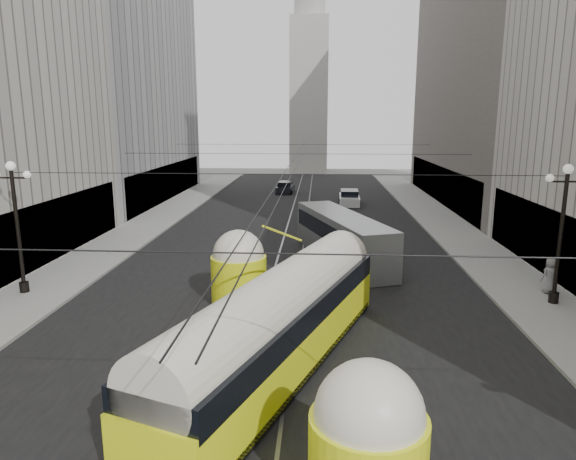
# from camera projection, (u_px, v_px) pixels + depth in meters

# --- Properties ---
(road) EXTENTS (20.00, 85.00, 0.02)m
(road) POSITION_uv_depth(u_px,v_px,m) (295.00, 234.00, 38.57)
(road) COLOR black
(road) RESTS_ON ground
(sidewalk_left) EXTENTS (4.00, 72.00, 0.15)m
(sidewalk_left) POSITION_uv_depth(u_px,v_px,m) (153.00, 222.00, 42.67)
(sidewalk_left) COLOR gray
(sidewalk_left) RESTS_ON ground
(sidewalk_right) EXTENTS (4.00, 72.00, 0.15)m
(sidewalk_right) POSITION_uv_depth(u_px,v_px,m) (446.00, 225.00, 41.27)
(sidewalk_right) COLOR gray
(sidewalk_right) RESTS_ON ground
(rail_left) EXTENTS (0.12, 85.00, 0.04)m
(rail_left) POSITION_uv_depth(u_px,v_px,m) (285.00, 234.00, 38.61)
(rail_left) COLOR gray
(rail_left) RESTS_ON ground
(rail_right) EXTENTS (0.12, 85.00, 0.04)m
(rail_right) POSITION_uv_depth(u_px,v_px,m) (305.00, 234.00, 38.53)
(rail_right) COLOR gray
(rail_right) RESTS_ON ground
(building_left_far) EXTENTS (12.60, 28.60, 28.60)m
(building_left_far) POSITION_uv_depth(u_px,v_px,m) (105.00, 60.00, 51.84)
(building_left_far) COLOR #999999
(building_left_far) RESTS_ON ground
(building_right_far) EXTENTS (12.60, 32.60, 32.60)m
(building_right_far) POSITION_uv_depth(u_px,v_px,m) (511.00, 35.00, 49.09)
(building_right_far) COLOR #514C47
(building_right_far) RESTS_ON ground
(distant_tower) EXTENTS (6.00, 6.00, 31.36)m
(distant_tower) POSITION_uv_depth(u_px,v_px,m) (309.00, 77.00, 81.76)
(distant_tower) COLOR #B2AFA8
(distant_tower) RESTS_ON ground
(lamppost_left_mid) EXTENTS (1.86, 0.44, 6.37)m
(lamppost_left_mid) POSITION_uv_depth(u_px,v_px,m) (17.00, 220.00, 24.37)
(lamppost_left_mid) COLOR black
(lamppost_left_mid) RESTS_ON sidewalk_left
(lamppost_right_mid) EXTENTS (1.86, 0.44, 6.37)m
(lamppost_right_mid) POSITION_uv_depth(u_px,v_px,m) (562.00, 226.00, 22.90)
(lamppost_right_mid) COLOR black
(lamppost_right_mid) RESTS_ON sidewalk_right
(catenary) EXTENTS (25.00, 72.00, 0.23)m
(catenary) POSITION_uv_depth(u_px,v_px,m) (296.00, 156.00, 36.34)
(catenary) COLOR black
(catenary) RESTS_ON ground
(streetcar) EXTENTS (7.32, 15.30, 3.55)m
(streetcar) POSITION_uv_depth(u_px,v_px,m) (280.00, 322.00, 17.29)
(streetcar) COLOR #F1FF16
(streetcar) RESTS_ON ground
(city_bus) EXTENTS (5.76, 11.41, 2.79)m
(city_bus) POSITION_uv_depth(u_px,v_px,m) (342.00, 236.00, 31.05)
(city_bus) COLOR gray
(city_bus) RESTS_ON ground
(sedan_white_far) EXTENTS (2.10, 4.80, 1.50)m
(sedan_white_far) POSITION_uv_depth(u_px,v_px,m) (349.00, 198.00, 51.53)
(sedan_white_far) COLOR white
(sedan_white_far) RESTS_ON ground
(sedan_dark_far) EXTENTS (2.06, 4.29, 1.31)m
(sedan_dark_far) POSITION_uv_depth(u_px,v_px,m) (285.00, 188.00, 60.07)
(sedan_dark_far) COLOR black
(sedan_dark_far) RESTS_ON ground
(pedestrian_sidewalk_right) EXTENTS (0.98, 0.75, 1.78)m
(pedestrian_sidewalk_right) POSITION_uv_depth(u_px,v_px,m) (550.00, 275.00, 24.76)
(pedestrian_sidewalk_right) COLOR gray
(pedestrian_sidewalk_right) RESTS_ON sidewalk_right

